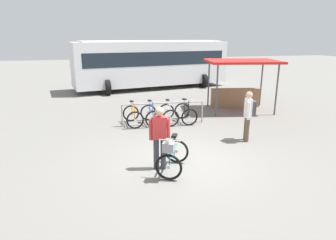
{
  "coord_description": "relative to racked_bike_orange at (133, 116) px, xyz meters",
  "views": [
    {
      "loc": [
        -2.21,
        -6.98,
        3.28
      ],
      "look_at": [
        -0.19,
        0.72,
        1.0
      ],
      "focal_mm": 30.95,
      "sensor_mm": 36.0,
      "label": 1
    }
  ],
  "objects": [
    {
      "name": "market_stall",
      "position": [
        5.17,
        1.38,
        1.03
      ],
      "size": [
        3.49,
        2.87,
        2.3
      ],
      "color": "#4C4C51",
      "rests_on": "ground"
    },
    {
      "name": "racked_bike_black",
      "position": [
        2.1,
        -0.13,
        -0.0
      ],
      "size": [
        0.68,
        1.11,
        0.97
      ],
      "color": "black",
      "rests_on": "ground"
    },
    {
      "name": "bus_distant",
      "position": [
        2.43,
        8.12,
        1.37
      ],
      "size": [
        10.27,
        4.43,
        3.08
      ],
      "color": "silver",
      "rests_on": "ground"
    },
    {
      "name": "pedestrian_with_backpack",
      "position": [
        3.35,
        -2.74,
        0.57
      ],
      "size": [
        0.41,
        0.51,
        1.64
      ],
      "color": "brown",
      "rests_on": "ground"
    },
    {
      "name": "ground_plane",
      "position": [
        0.78,
        -3.79,
        -0.37
      ],
      "size": [
        80.0,
        80.0,
        0.0
      ],
      "primitive_type": "plane",
      "color": "slate"
    },
    {
      "name": "featured_bicycle",
      "position": [
        0.35,
        -4.38,
        0.12
      ],
      "size": [
        1.08,
        1.26,
        1.09
      ],
      "color": "black",
      "rests_on": "ground"
    },
    {
      "name": "racked_bike_orange",
      "position": [
        0.0,
        0.0,
        0.0
      ],
      "size": [
        0.68,
        1.12,
        0.97
      ],
      "color": "black",
      "rests_on": "ground"
    },
    {
      "name": "bike_rack_rail",
      "position": [
        1.14,
        -0.25,
        0.3
      ],
      "size": [
        3.2,
        0.25,
        0.88
      ],
      "color": "#99999E",
      "rests_on": "ground"
    },
    {
      "name": "person_with_featured_bike",
      "position": [
        0.11,
        -4.07,
        0.54
      ],
      "size": [
        0.52,
        0.27,
        1.64
      ],
      "color": "#383842",
      "rests_on": "ground"
    },
    {
      "name": "racked_bike_white",
      "position": [
        1.4,
        -0.08,
        -0.0
      ],
      "size": [
        0.76,
        1.16,
        0.98
      ],
      "color": "black",
      "rests_on": "ground"
    },
    {
      "name": "racked_bike_blue",
      "position": [
        0.7,
        -0.04,
        0.0
      ],
      "size": [
        0.67,
        1.1,
        0.97
      ],
      "color": "black",
      "rests_on": "ground"
    }
  ]
}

